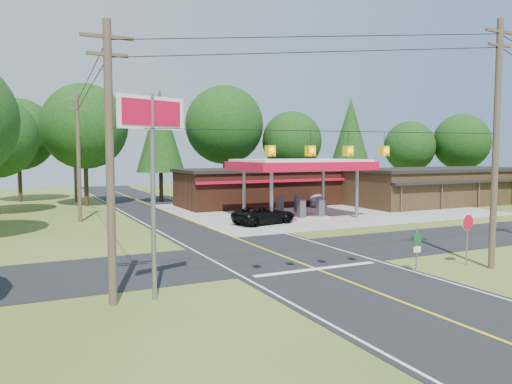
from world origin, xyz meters
name	(u,v)px	position (x,y,z in m)	size (l,w,h in m)	color
ground	(280,255)	(0.00, 0.00, 0.00)	(120.00, 120.00, 0.00)	#465E21
main_highway	(280,255)	(0.00, 0.00, 0.01)	(8.00, 120.00, 0.02)	black
cross_road	(280,255)	(0.00, 0.00, 0.01)	(70.00, 7.00, 0.02)	black
lane_center_yellow	(280,255)	(0.00, 0.00, 0.03)	(0.15, 110.00, 0.00)	yellow
gas_canopy	(300,167)	(9.00, 13.00, 4.27)	(10.60, 7.40, 4.88)	gray
convenience_store	(258,187)	(10.00, 22.98, 1.92)	(16.40, 7.55, 3.80)	#4C2315
strip_building	(440,186)	(28.00, 15.98, 1.91)	(20.40, 8.75, 3.80)	#332414
utility_pole_near_right	(496,141)	(7.50, -7.00, 5.96)	(1.80, 0.30, 11.50)	#473828
utility_pole_near_left	(110,159)	(-9.50, -5.00, 5.20)	(1.80, 0.30, 10.00)	#473828
utility_pole_far_left	(78,156)	(-8.00, 18.00, 5.20)	(1.80, 0.30, 10.00)	#473828
utility_pole_north	(75,159)	(-6.50, 35.00, 4.75)	(0.30, 0.30, 9.50)	#473828
overhead_beacons	(330,133)	(-1.00, -6.00, 6.21)	(17.04, 2.04, 1.03)	black
treeline_backdrop	(167,131)	(0.82, 24.01, 7.49)	(70.27, 51.59, 13.30)	#332316
suv_car	(264,215)	(4.50, 10.71, 0.70)	(5.06, 5.06, 1.41)	black
sedan_car	(315,199)	(14.95, 19.85, 0.70)	(4.08, 4.08, 1.39)	silver
big_stop_sign	(152,145)	(-8.00, -5.01, 5.70)	(2.66, 1.04, 7.56)	gray
octagonal_stop_sign	(468,227)	(7.00, -6.01, 1.89)	(0.87, 0.17, 2.52)	gray
route_sign_post	(417,246)	(3.80, -6.02, 1.20)	(0.41, 0.09, 2.02)	gray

